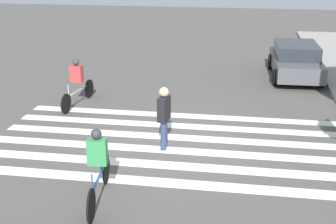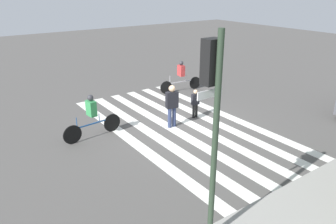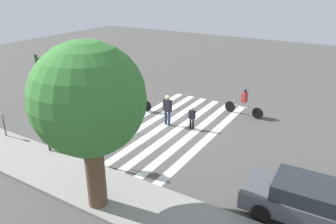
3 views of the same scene
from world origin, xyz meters
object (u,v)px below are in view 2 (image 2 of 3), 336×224
object	(u,v)px
pedestrian_child_with_backpack	(172,104)
pedestrian_adult_blue_shirt	(195,102)
cyclist_mid_street	(92,115)
cyclist_near_curb	(181,75)
traffic_light	(212,102)

from	to	relation	value
pedestrian_child_with_backpack	pedestrian_adult_blue_shirt	world-z (taller)	pedestrian_child_with_backpack
pedestrian_adult_blue_shirt	cyclist_mid_street	size ratio (longest dim) A/B	0.53
cyclist_near_curb	cyclist_mid_street	bearing A→B (deg)	29.90
traffic_light	pedestrian_child_with_backpack	size ratio (longest dim) A/B	2.69
cyclist_mid_street	traffic_light	bearing A→B (deg)	83.70
traffic_light	cyclist_near_curb	world-z (taller)	traffic_light
pedestrian_adult_blue_shirt	cyclist_near_curb	size ratio (longest dim) A/B	0.51
pedestrian_child_with_backpack	pedestrian_adult_blue_shirt	xyz separation A→B (m)	(-1.37, -0.24, -0.27)
traffic_light	cyclist_mid_street	size ratio (longest dim) A/B	1.99
traffic_light	cyclist_mid_street	world-z (taller)	traffic_light
traffic_light	cyclist_near_curb	bearing A→B (deg)	-124.41
pedestrian_child_with_backpack	cyclist_near_curb	distance (m)	4.62
pedestrian_child_with_backpack	cyclist_mid_street	world-z (taller)	pedestrian_child_with_backpack
pedestrian_adult_blue_shirt	cyclist_mid_street	bearing A→B (deg)	173.85
traffic_light	pedestrian_adult_blue_shirt	bearing A→B (deg)	-127.72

